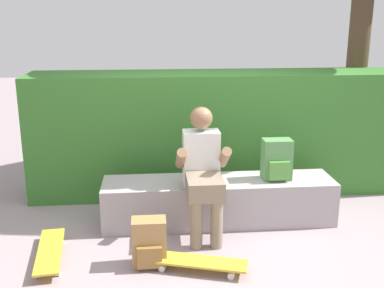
{
  "coord_description": "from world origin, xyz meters",
  "views": [
    {
      "loc": [
        -0.65,
        -4.01,
        1.99
      ],
      "look_at": [
        -0.27,
        0.18,
        0.83
      ],
      "focal_mm": 43.61,
      "sensor_mm": 36.0,
      "label": 1
    }
  ],
  "objects_px": {
    "person_skater": "(203,168)",
    "backpack_on_bench": "(277,160)",
    "backpack_on_ground": "(149,243)",
    "skateboard_near_person": "(198,262)",
    "skateboard_beside_bench": "(50,251)",
    "bench_main": "(219,201)"
  },
  "relations": [
    {
      "from": "skateboard_near_person",
      "to": "backpack_on_bench",
      "type": "height_order",
      "value": "backpack_on_bench"
    },
    {
      "from": "backpack_on_bench",
      "to": "backpack_on_ground",
      "type": "bearing_deg",
      "value": -148.31
    },
    {
      "from": "bench_main",
      "to": "person_skater",
      "type": "distance_m",
      "value": 0.51
    },
    {
      "from": "backpack_on_bench",
      "to": "backpack_on_ground",
      "type": "relative_size",
      "value": 1.0
    },
    {
      "from": "person_skater",
      "to": "backpack_on_bench",
      "type": "height_order",
      "value": "person_skater"
    },
    {
      "from": "bench_main",
      "to": "person_skater",
      "type": "relative_size",
      "value": 1.91
    },
    {
      "from": "person_skater",
      "to": "backpack_on_bench",
      "type": "bearing_deg",
      "value": 15.65
    },
    {
      "from": "skateboard_near_person",
      "to": "backpack_on_ground",
      "type": "height_order",
      "value": "backpack_on_ground"
    },
    {
      "from": "bench_main",
      "to": "backpack_on_bench",
      "type": "xyz_separation_m",
      "value": [
        0.57,
        -0.01,
        0.41
      ]
    },
    {
      "from": "skateboard_near_person",
      "to": "skateboard_beside_bench",
      "type": "xyz_separation_m",
      "value": [
        -1.23,
        0.29,
        0.0
      ]
    },
    {
      "from": "skateboard_beside_bench",
      "to": "backpack_on_bench",
      "type": "xyz_separation_m",
      "value": [
        2.09,
        0.61,
        0.55
      ]
    },
    {
      "from": "person_skater",
      "to": "backpack_on_bench",
      "type": "relative_size",
      "value": 2.96
    },
    {
      "from": "backpack_on_ground",
      "to": "skateboard_beside_bench",
      "type": "bearing_deg",
      "value": 169.16
    },
    {
      "from": "person_skater",
      "to": "backpack_on_bench",
      "type": "distance_m",
      "value": 0.78
    },
    {
      "from": "person_skater",
      "to": "backpack_on_ground",
      "type": "height_order",
      "value": "person_skater"
    },
    {
      "from": "bench_main",
      "to": "backpack_on_ground",
      "type": "height_order",
      "value": "bench_main"
    },
    {
      "from": "person_skater",
      "to": "skateboard_beside_bench",
      "type": "xyz_separation_m",
      "value": [
        -1.34,
        -0.4,
        -0.56
      ]
    },
    {
      "from": "skateboard_near_person",
      "to": "skateboard_beside_bench",
      "type": "relative_size",
      "value": 1.01
    },
    {
      "from": "skateboard_near_person",
      "to": "bench_main",
      "type": "bearing_deg",
      "value": 71.85
    },
    {
      "from": "skateboard_beside_bench",
      "to": "backpack_on_ground",
      "type": "distance_m",
      "value": 0.86
    },
    {
      "from": "person_skater",
      "to": "backpack_on_ground",
      "type": "xyz_separation_m",
      "value": [
        -0.5,
        -0.56,
        -0.44
      ]
    },
    {
      "from": "bench_main",
      "to": "skateboard_near_person",
      "type": "xyz_separation_m",
      "value": [
        -0.3,
        -0.92,
        -0.14
      ]
    }
  ]
}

